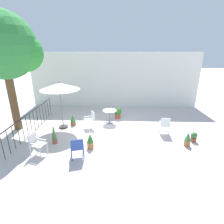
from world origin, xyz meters
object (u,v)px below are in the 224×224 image
at_px(shade_tree, 4,46).
at_px(potted_plant_5, 73,120).
at_px(cafe_table_0, 110,114).
at_px(patio_chair_0, 36,143).
at_px(patio_umbrella_0, 59,87).
at_px(potted_plant_3, 188,139).
at_px(patio_chair_1, 77,147).
at_px(potted_plant_4, 194,137).
at_px(potted_plant_0, 90,141).
at_px(potted_plant_2, 54,134).
at_px(patio_chair_3, 165,124).
at_px(potted_plant_1, 118,112).
at_px(patio_chair_2, 90,119).

height_order(shade_tree, potted_plant_5, shade_tree).
relative_size(cafe_table_0, patio_chair_0, 0.86).
bearing_deg(patio_umbrella_0, potted_plant_3, -15.76).
relative_size(patio_chair_1, potted_plant_4, 1.93).
distance_m(patio_chair_1, potted_plant_3, 4.44).
bearing_deg(patio_chair_1, potted_plant_3, 13.41).
height_order(shade_tree, patio_chair_1, shade_tree).
bearing_deg(patio_chair_1, patio_chair_0, 173.26).
relative_size(shade_tree, potted_plant_0, 8.23).
xyz_separation_m(potted_plant_2, potted_plant_5, (0.32, 1.91, -0.12)).
relative_size(patio_chair_3, potted_plant_3, 1.38).
relative_size(potted_plant_1, potted_plant_4, 1.50).
height_order(patio_chair_1, patio_chair_3, patio_chair_3).
height_order(patio_chair_2, patio_chair_3, same).
relative_size(shade_tree, potted_plant_1, 8.35).
distance_m(patio_chair_3, potted_plant_5, 4.60).
xyz_separation_m(potted_plant_1, potted_plant_5, (-2.33, -1.06, -0.05)).
distance_m(cafe_table_0, potted_plant_0, 2.71).
distance_m(patio_umbrella_0, patio_chair_2, 2.13).
bearing_deg(potted_plant_5, patio_chair_0, -104.05).
relative_size(potted_plant_0, potted_plant_1, 1.01).
distance_m(shade_tree, potted_plant_4, 9.09).
height_order(potted_plant_2, potted_plant_5, potted_plant_2).
xyz_separation_m(patio_chair_2, potted_plant_1, (1.37, 1.34, -0.13)).
xyz_separation_m(potted_plant_0, potted_plant_5, (-1.25, 2.23, -0.02)).
distance_m(patio_chair_0, patio_chair_1, 1.59).
relative_size(cafe_table_0, potted_plant_0, 1.13).
xyz_separation_m(cafe_table_0, potted_plant_1, (0.44, 0.67, -0.13)).
relative_size(patio_chair_0, patio_chair_1, 1.04).
height_order(cafe_table_0, patio_chair_2, patio_chair_2).
xyz_separation_m(patio_umbrella_0, potted_plant_4, (6.05, -1.21, -1.87)).
bearing_deg(patio_chair_0, potted_plant_1, 51.56).
bearing_deg(patio_umbrella_0, cafe_table_0, 16.95).
xyz_separation_m(patio_chair_0, potted_plant_4, (6.31, 1.23, -0.27)).
bearing_deg(patio_chair_2, potted_plant_0, -81.81).
distance_m(patio_umbrella_0, potted_plant_5, 1.87).
bearing_deg(patio_chair_2, potted_plant_5, 163.65).
xyz_separation_m(cafe_table_0, patio_chair_2, (-0.93, -0.67, -0.00)).
relative_size(shade_tree, potted_plant_3, 8.76).
xyz_separation_m(potted_plant_0, potted_plant_4, (4.37, 0.71, -0.10)).
distance_m(cafe_table_0, patio_chair_0, 4.07).
relative_size(patio_umbrella_0, cafe_table_0, 3.19).
xyz_separation_m(patio_chair_1, potted_plant_0, (0.36, 0.71, -0.16)).
distance_m(cafe_table_0, patio_chair_1, 3.48).
distance_m(patio_chair_2, patio_chair_3, 3.60).
relative_size(patio_umbrella_0, potted_plant_1, 3.65).
relative_size(potted_plant_4, potted_plant_5, 0.68).
bearing_deg(patio_chair_0, patio_chair_3, 19.94).
relative_size(patio_umbrella_0, patio_chair_0, 2.75).
distance_m(potted_plant_4, potted_plant_5, 5.83).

